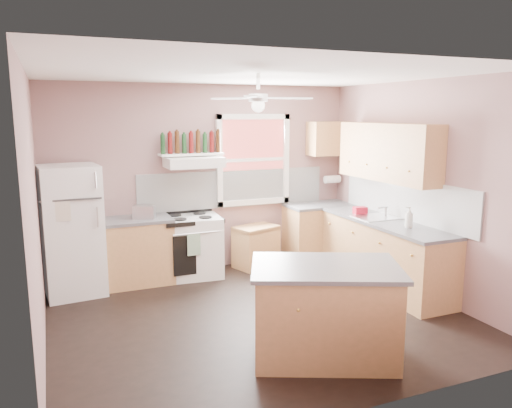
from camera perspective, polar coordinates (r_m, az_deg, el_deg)
name	(u,v)px	position (r m, az deg, el deg)	size (l,w,h in m)	color
floor	(258,316)	(5.85, 0.23, -12.70)	(4.50, 4.50, 0.00)	black
ceiling	(258,73)	(5.40, 0.25, 14.69)	(4.50, 4.50, 0.00)	white
wall_back	(204,178)	(7.35, -5.91, 2.94)	(4.50, 0.05, 2.70)	#876361
wall_right	(423,188)	(6.68, 18.55, 1.71)	(0.05, 4.00, 2.70)	#876361
wall_left	(32,217)	(5.05, -24.27, -1.31)	(0.05, 4.00, 2.70)	#876361
backsplash_back	(234,189)	(7.48, -2.50, 1.76)	(2.90, 0.03, 0.55)	white
backsplash_right	(404,198)	(6.90, 16.58, 0.61)	(0.03, 2.60, 0.55)	white
window_view	(253,160)	(7.53, -0.37, 5.09)	(1.00, 0.02, 1.20)	maroon
window_frame	(254,160)	(7.51, -0.29, 5.07)	(1.16, 0.07, 1.36)	white
refrigerator	(72,231)	(6.72, -20.29, -2.87)	(0.70, 0.68, 1.66)	white
base_cabinet_left	(138,252)	(6.99, -13.37, -5.37)	(0.90, 0.60, 0.86)	#A97B46
counter_left	(136,220)	(6.89, -13.52, -1.76)	(0.92, 0.62, 0.04)	#4F4E51
toaster	(144,212)	(6.82, -12.67, -0.90)	(0.28, 0.16, 0.18)	silver
stove	(191,247)	(7.14, -7.46, -4.85)	(0.82, 0.64, 0.86)	white
range_hood	(194,162)	(7.00, -7.11, 4.77)	(0.78, 0.50, 0.14)	white
bottle_shelf	(191,154)	(7.10, -7.39, 5.66)	(0.90, 0.26, 0.03)	white
cart	(256,246)	(7.54, 0.00, -4.87)	(0.63, 0.42, 0.63)	#A97B46
base_cabinet_corner	(318,233)	(7.91, 7.15, -3.33)	(1.00, 0.60, 0.86)	#A97B46
base_cabinet_right	(384,255)	(6.89, 14.41, -5.65)	(0.60, 2.20, 0.86)	#A97B46
counter_corner	(319,205)	(7.82, 7.23, -0.13)	(1.02, 0.62, 0.04)	#4F4E51
counter_right	(385,222)	(6.78, 14.52, -2.00)	(0.62, 2.22, 0.04)	#4F4E51
sink	(376,218)	(6.93, 13.53, -1.56)	(0.55, 0.45, 0.03)	silver
faucet	(386,212)	(7.01, 14.61, -0.85)	(0.03, 0.03, 0.14)	silver
upper_cabinet_right	(387,152)	(6.89, 14.79, 5.76)	(0.33, 1.80, 0.76)	#A97B46
upper_cabinet_corner	(328,139)	(7.91, 8.19, 7.42)	(0.60, 0.33, 0.52)	#A97B46
paper_towel	(332,179)	(8.06, 8.70, 2.81)	(0.12, 0.12, 0.26)	white
island	(325,313)	(4.86, 7.85, -12.28)	(1.29, 0.82, 0.86)	#A97B46
island_top	(326,268)	(4.70, 7.99, -7.21)	(1.37, 0.89, 0.04)	#4F4E51
ceiling_fan_hub	(258,98)	(5.39, 0.25, 12.04)	(0.20, 0.20, 0.08)	white
soap_bottle	(409,217)	(6.41, 17.10, -1.46)	(0.10, 0.10, 0.26)	silver
red_caddy	(360,210)	(7.13, 11.82, -0.72)	(0.18, 0.12, 0.10)	#A80E23
wine_bottles	(191,143)	(7.09, -7.38, 6.95)	(0.86, 0.06, 0.31)	#143819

